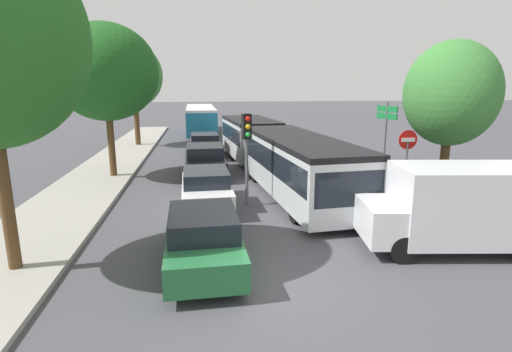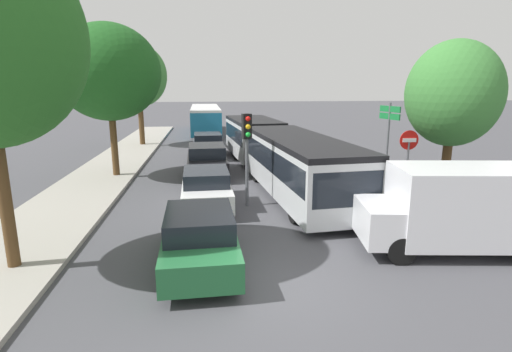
{
  "view_description": "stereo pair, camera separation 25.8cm",
  "coord_description": "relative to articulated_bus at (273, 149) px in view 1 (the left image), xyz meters",
  "views": [
    {
      "loc": [
        -1.73,
        -8.08,
        4.4
      ],
      "look_at": [
        0.2,
        5.76,
        1.2
      ],
      "focal_mm": 28.0,
      "sensor_mm": 36.0,
      "label": 1
    },
    {
      "loc": [
        -1.47,
        -8.11,
        4.4
      ],
      "look_at": [
        0.2,
        5.76,
        1.2
      ],
      "focal_mm": 28.0,
      "sensor_mm": 36.0,
      "label": 2
    }
  ],
  "objects": [
    {
      "name": "traffic_light",
      "position": [
        -1.79,
        -4.42,
        1.1
      ],
      "size": [
        0.36,
        0.39,
        3.4
      ],
      "rotation": [
        0.0,
        0.0,
        -1.35
      ],
      "color": "#56595E",
      "rests_on": "ground"
    },
    {
      "name": "direction_sign_post",
      "position": [
        5.28,
        -0.72,
        1.16
      ],
      "size": [
        0.4,
        1.37,
        3.6
      ],
      "rotation": [
        0.0,
        0.0,
        3.39
      ],
      "color": "#56595E",
      "rests_on": "ground"
    },
    {
      "name": "white_van",
      "position": [
        3.49,
        -9.25,
        -0.16
      ],
      "size": [
        5.21,
        2.58,
        2.31
      ],
      "rotation": [
        0.0,
        0.0,
        3.01
      ],
      "color": "silver",
      "rests_on": "ground"
    },
    {
      "name": "queued_car_white",
      "position": [
        -3.3,
        -4.39,
        -0.68
      ],
      "size": [
        1.84,
        4.12,
        1.41
      ],
      "rotation": [
        0.0,
        0.0,
        1.6
      ],
      "color": "white",
      "rests_on": "ground"
    },
    {
      "name": "queued_car_green",
      "position": [
        -3.45,
        -9.31,
        -0.67
      ],
      "size": [
        1.87,
        4.18,
        1.43
      ],
      "rotation": [
        0.0,
        0.0,
        1.6
      ],
      "color": "#236638",
      "rests_on": "ground"
    },
    {
      "name": "queued_car_graphite",
      "position": [
        -3.21,
        6.26,
        -0.66
      ],
      "size": [
        1.9,
        4.25,
        1.46
      ],
      "rotation": [
        0.0,
        0.0,
        1.6
      ],
      "color": "#47474C",
      "rests_on": "ground"
    },
    {
      "name": "tree_right_near",
      "position": [
        5.67,
        -4.89,
        2.67
      ],
      "size": [
        3.36,
        3.36,
        5.99
      ],
      "color": "#51381E",
      "rests_on": "ground"
    },
    {
      "name": "tree_left_far",
      "position": [
        -7.9,
        11.36,
        3.52
      ],
      "size": [
        4.0,
        4.0,
        7.23
      ],
      "color": "#51381E",
      "rests_on": "ground"
    },
    {
      "name": "queued_car_black",
      "position": [
        -3.27,
        0.9,
        -0.62
      ],
      "size": [
        1.99,
        4.46,
        1.53
      ],
      "rotation": [
        0.0,
        0.0,
        1.6
      ],
      "color": "black",
      "rests_on": "ground"
    },
    {
      "name": "no_entry_sign",
      "position": [
        3.97,
        -5.2,
        0.48
      ],
      "size": [
        0.7,
        0.08,
        2.82
      ],
      "rotation": [
        0.0,
        0.0,
        -1.57
      ],
      "color": "#56595E",
      "rests_on": "ground"
    },
    {
      "name": "ground_plane",
      "position": [
        -1.71,
        -10.52,
        -1.4
      ],
      "size": [
        200.0,
        200.0,
        0.0
      ],
      "primitive_type": "plane",
      "color": "#47474C"
    },
    {
      "name": "kerb_strip_left",
      "position": [
        -8.39,
        4.18,
        -1.33
      ],
      "size": [
        3.2,
        39.4,
        0.14
      ],
      "primitive_type": "cube",
      "color": "#9E998E",
      "rests_on": "ground"
    },
    {
      "name": "articulated_bus",
      "position": [
        0.0,
        0.0,
        0.0
      ],
      "size": [
        3.95,
        16.45,
        2.42
      ],
      "rotation": [
        0.0,
        0.0,
        -1.48
      ],
      "color": "silver",
      "rests_on": "ground"
    },
    {
      "name": "tree_left_mid",
      "position": [
        -7.65,
        0.95,
        3.55
      ],
      "size": [
        4.76,
        4.76,
        7.17
      ],
      "color": "#51381E",
      "rests_on": "ground"
    },
    {
      "name": "city_bus_rear",
      "position": [
        -3.39,
        18.88,
        0.01
      ],
      "size": [
        2.68,
        11.32,
        2.43
      ],
      "rotation": [
        0.0,
        0.0,
        1.59
      ],
      "color": "teal",
      "rests_on": "ground"
    }
  ]
}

